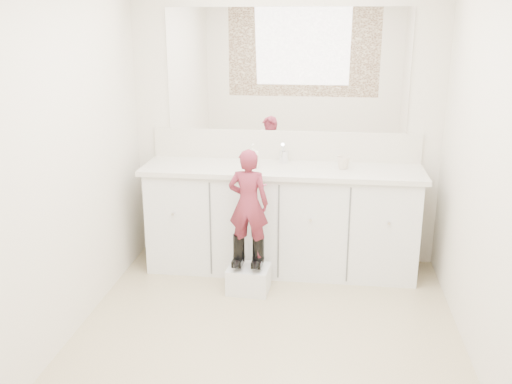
# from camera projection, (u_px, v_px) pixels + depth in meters

# --- Properties ---
(floor) EXTENTS (3.00, 3.00, 0.00)m
(floor) POSITION_uv_depth(u_px,v_px,m) (265.00, 344.00, 3.74)
(floor) COLOR #988A64
(floor) RESTS_ON ground
(wall_back) EXTENTS (2.60, 0.00, 2.60)m
(wall_back) POSITION_uv_depth(u_px,v_px,m) (285.00, 123.00, 4.82)
(wall_back) COLOR beige
(wall_back) RESTS_ON floor
(wall_front) EXTENTS (2.60, 0.00, 2.60)m
(wall_front) POSITION_uv_depth(u_px,v_px,m) (217.00, 274.00, 1.97)
(wall_front) COLOR beige
(wall_front) RESTS_ON floor
(wall_left) EXTENTS (0.00, 3.00, 3.00)m
(wall_left) POSITION_uv_depth(u_px,v_px,m) (59.00, 161.00, 3.55)
(wall_left) COLOR beige
(wall_left) RESTS_ON floor
(wall_right) EXTENTS (0.00, 3.00, 3.00)m
(wall_right) POSITION_uv_depth(u_px,v_px,m) (493.00, 174.00, 3.23)
(wall_right) COLOR beige
(wall_right) RESTS_ON floor
(vanity_cabinet) EXTENTS (2.20, 0.55, 0.85)m
(vanity_cabinet) POSITION_uv_depth(u_px,v_px,m) (281.00, 221.00, 4.78)
(vanity_cabinet) COLOR silver
(vanity_cabinet) RESTS_ON floor
(countertop) EXTENTS (2.28, 0.58, 0.04)m
(countertop) POSITION_uv_depth(u_px,v_px,m) (282.00, 170.00, 4.64)
(countertop) COLOR beige
(countertop) RESTS_ON vanity_cabinet
(backsplash) EXTENTS (2.28, 0.03, 0.25)m
(backsplash) POSITION_uv_depth(u_px,v_px,m) (285.00, 145.00, 4.86)
(backsplash) COLOR beige
(backsplash) RESTS_ON countertop
(mirror) EXTENTS (2.00, 0.02, 1.00)m
(mirror) POSITION_uv_depth(u_px,v_px,m) (286.00, 71.00, 4.68)
(mirror) COLOR white
(mirror) RESTS_ON wall_back
(dot_panel) EXTENTS (2.00, 0.01, 1.20)m
(dot_panel) POSITION_uv_depth(u_px,v_px,m) (215.00, 146.00, 1.85)
(dot_panel) COLOR #472819
(dot_panel) RESTS_ON wall_front
(faucet) EXTENTS (0.08, 0.08, 0.10)m
(faucet) POSITION_uv_depth(u_px,v_px,m) (284.00, 157.00, 4.77)
(faucet) COLOR silver
(faucet) RESTS_ON countertop
(cup) EXTENTS (0.12, 0.12, 0.10)m
(cup) POSITION_uv_depth(u_px,v_px,m) (343.00, 163.00, 4.58)
(cup) COLOR beige
(cup) RESTS_ON countertop
(soap_bottle) EXTENTS (0.09, 0.09, 0.20)m
(soap_bottle) POSITION_uv_depth(u_px,v_px,m) (253.00, 156.00, 4.60)
(soap_bottle) COLOR white
(soap_bottle) RESTS_ON countertop
(step_stool) EXTENTS (0.33, 0.28, 0.20)m
(step_stool) POSITION_uv_depth(u_px,v_px,m) (249.00, 279.00, 4.45)
(step_stool) COLOR silver
(step_stool) RESTS_ON floor
(boot_left) EXTENTS (0.11, 0.18, 0.26)m
(boot_left) POSITION_uv_depth(u_px,v_px,m) (239.00, 251.00, 4.39)
(boot_left) COLOR black
(boot_left) RESTS_ON step_stool
(boot_right) EXTENTS (0.11, 0.18, 0.26)m
(boot_right) POSITION_uv_depth(u_px,v_px,m) (258.00, 252.00, 4.37)
(boot_right) COLOR black
(boot_right) RESTS_ON step_stool
(toddler) EXTENTS (0.32, 0.22, 0.84)m
(toddler) POSITION_uv_depth(u_px,v_px,m) (248.00, 204.00, 4.27)
(toddler) COLOR #B33751
(toddler) RESTS_ON step_stool
(toothbrush) EXTENTS (0.14, 0.02, 0.06)m
(toothbrush) POSITION_uv_depth(u_px,v_px,m) (258.00, 187.00, 4.22)
(toothbrush) COLOR #CC4F7A
(toothbrush) RESTS_ON toddler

